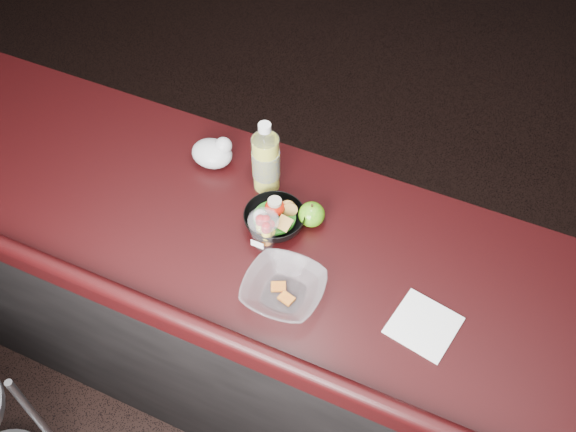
# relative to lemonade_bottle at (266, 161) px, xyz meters

# --- Properties ---
(room_shell) EXTENTS (8.00, 8.00, 8.00)m
(room_shell) POSITION_rel_lemonade_bottle_xyz_m (0.03, -0.47, 0.71)
(room_shell) COLOR black
(room_shell) RESTS_ON ground
(counter) EXTENTS (4.06, 0.71, 1.02)m
(counter) POSITION_rel_lemonade_bottle_xyz_m (0.03, -0.17, -0.61)
(counter) COLOR black
(counter) RESTS_ON ground
(lemonade_bottle) EXTENTS (0.08, 0.08, 0.25)m
(lemonade_bottle) POSITION_rel_lemonade_bottle_xyz_m (0.00, 0.00, 0.00)
(lemonade_bottle) COLOR gold
(lemonade_bottle) RESTS_ON counter
(fruit_cup) EXTENTS (0.09, 0.09, 0.13)m
(fruit_cup) POSITION_rel_lemonade_bottle_xyz_m (0.09, -0.20, -0.04)
(fruit_cup) COLOR white
(fruit_cup) RESTS_ON counter
(green_apple) EXTENTS (0.08, 0.08, 0.08)m
(green_apple) POSITION_rel_lemonade_bottle_xyz_m (0.18, -0.08, -0.07)
(green_apple) COLOR #27850F
(green_apple) RESTS_ON counter
(plastic_bag) EXTENTS (0.13, 0.11, 0.10)m
(plastic_bag) POSITION_rel_lemonade_bottle_xyz_m (-0.19, 0.02, -0.06)
(plastic_bag) COLOR silver
(plastic_bag) RESTS_ON counter
(snack_bowl) EXTENTS (0.21, 0.21, 0.10)m
(snack_bowl) POSITION_rel_lemonade_bottle_xyz_m (0.09, -0.13, -0.07)
(snack_bowl) COLOR black
(snack_bowl) RESTS_ON counter
(takeout_bowl) EXTENTS (0.22, 0.22, 0.05)m
(takeout_bowl) POSITION_rel_lemonade_bottle_xyz_m (0.21, -0.33, -0.08)
(takeout_bowl) COLOR silver
(takeout_bowl) RESTS_ON counter
(paper_napkin) EXTENTS (0.19, 0.19, 0.00)m
(paper_napkin) POSITION_rel_lemonade_bottle_xyz_m (0.58, -0.27, -0.10)
(paper_napkin) COLOR white
(paper_napkin) RESTS_ON counter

